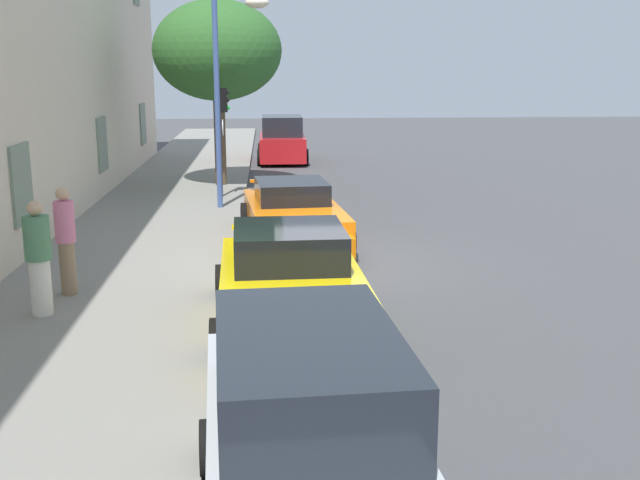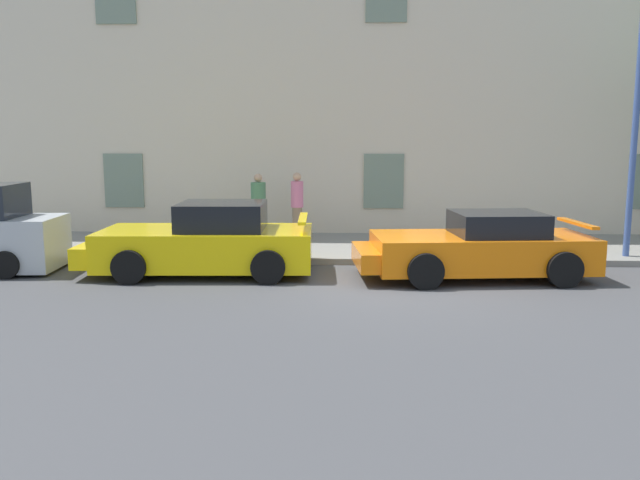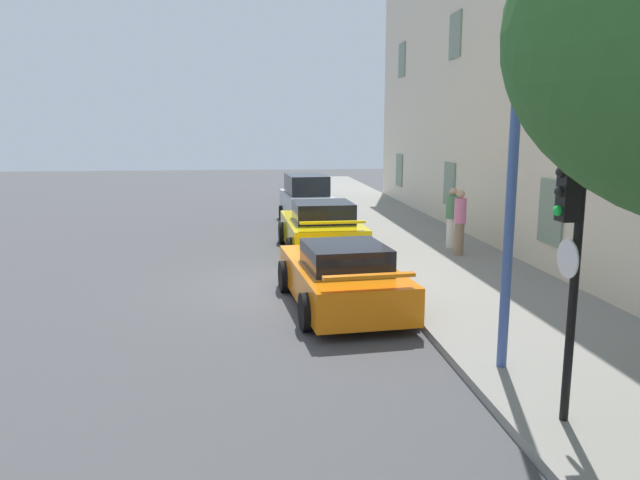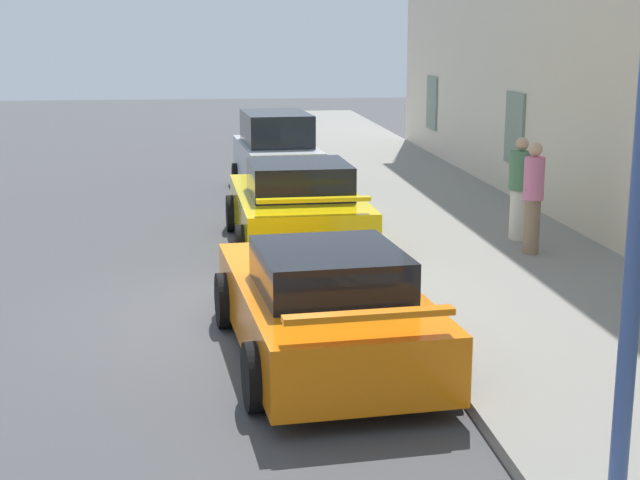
% 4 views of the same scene
% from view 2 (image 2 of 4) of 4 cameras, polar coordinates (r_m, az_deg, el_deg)
% --- Properties ---
extents(ground_plane, '(80.00, 80.00, 0.00)m').
position_cam_2_polar(ground_plane, '(12.33, 7.25, -4.08)').
color(ground_plane, '#444447').
extents(sidewalk, '(60.00, 3.98, 0.14)m').
position_cam_2_polar(sidewalk, '(16.24, 5.99, -0.65)').
color(sidewalk, gray).
rests_on(sidewalk, ground).
extents(building_facade, '(36.42, 4.25, 11.07)m').
position_cam_2_polar(building_facade, '(20.07, 5.47, 16.90)').
color(building_facade, beige).
rests_on(building_facade, ground).
extents(sportscar_red_lead, '(4.75, 2.36, 1.47)m').
position_cam_2_polar(sportscar_red_lead, '(13.52, -10.53, -0.29)').
color(sportscar_red_lead, yellow).
rests_on(sportscar_red_lead, ground).
extents(sportscar_yellow_flank, '(4.77, 2.39, 1.32)m').
position_cam_2_polar(sportscar_yellow_flank, '(13.22, 13.40, -0.75)').
color(sportscar_yellow_flank, orange).
rests_on(sportscar_yellow_flank, ground).
extents(pedestrian_admiring, '(0.40, 0.40, 1.77)m').
position_cam_2_polar(pedestrian_admiring, '(16.72, -2.03, 3.08)').
color(pedestrian_admiring, '#8C7259').
rests_on(pedestrian_admiring, sidewalk).
extents(pedestrian_strolling, '(0.52, 0.52, 1.73)m').
position_cam_2_polar(pedestrian_strolling, '(16.97, -5.46, 2.99)').
color(pedestrian_strolling, silver).
rests_on(pedestrian_strolling, sidewalk).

